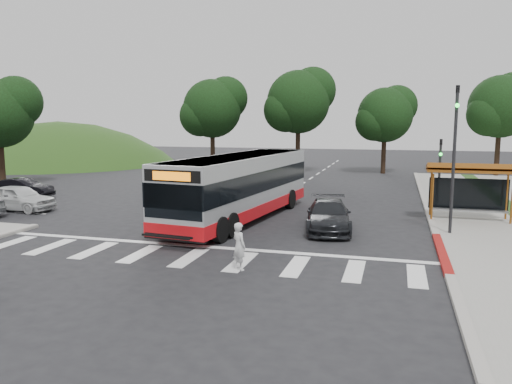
% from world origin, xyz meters
% --- Properties ---
extents(ground, '(140.00, 140.00, 0.00)m').
position_xyz_m(ground, '(0.00, 0.00, 0.00)').
color(ground, black).
rests_on(ground, ground).
extents(sidewalk_east, '(4.00, 40.00, 0.12)m').
position_xyz_m(sidewalk_east, '(11.00, 8.00, 0.06)').
color(sidewalk_east, gray).
rests_on(sidewalk_east, ground).
extents(curb_east, '(0.30, 40.00, 0.15)m').
position_xyz_m(curb_east, '(9.00, 8.00, 0.07)').
color(curb_east, '#9E9991').
rests_on(curb_east, ground).
extents(curb_east_red, '(0.32, 6.00, 0.15)m').
position_xyz_m(curb_east_red, '(9.00, -2.00, 0.08)').
color(curb_east_red, maroon).
rests_on(curb_east_red, ground).
extents(hillside_nw, '(44.00, 44.00, 10.00)m').
position_xyz_m(hillside_nw, '(-32.00, 30.00, 0.00)').
color(hillside_nw, '#183F14').
rests_on(hillside_nw, ground).
extents(crosswalk_ladder, '(18.00, 2.60, 0.01)m').
position_xyz_m(crosswalk_ladder, '(0.00, -5.00, 0.01)').
color(crosswalk_ladder, silver).
rests_on(crosswalk_ladder, ground).
extents(bus_shelter, '(4.20, 1.60, 2.86)m').
position_xyz_m(bus_shelter, '(10.80, 5.10, 2.35)').
color(bus_shelter, brown).
rests_on(bus_shelter, sidewalk_east).
extents(traffic_signal_ne_tall, '(0.18, 0.37, 6.50)m').
position_xyz_m(traffic_signal_ne_tall, '(9.60, 1.49, 3.88)').
color(traffic_signal_ne_tall, black).
rests_on(traffic_signal_ne_tall, ground).
extents(traffic_signal_ne_short, '(0.18, 0.37, 4.00)m').
position_xyz_m(traffic_signal_ne_short, '(9.60, 8.49, 2.48)').
color(traffic_signal_ne_short, black).
rests_on(traffic_signal_ne_short, ground).
extents(tree_ne_a, '(6.16, 5.74, 9.30)m').
position_xyz_m(tree_ne_a, '(16.08, 28.06, 6.39)').
color(tree_ne_a, black).
rests_on(tree_ne_a, parking_lot).
extents(tree_north_a, '(6.60, 6.15, 10.17)m').
position_xyz_m(tree_north_a, '(-1.92, 26.07, 6.92)').
color(tree_north_a, black).
rests_on(tree_north_a, ground).
extents(tree_north_b, '(5.72, 5.33, 8.43)m').
position_xyz_m(tree_north_b, '(6.07, 28.06, 5.66)').
color(tree_north_b, black).
rests_on(tree_north_b, ground).
extents(tree_north_c, '(6.16, 5.74, 9.30)m').
position_xyz_m(tree_north_c, '(-9.92, 24.06, 6.29)').
color(tree_north_c, black).
rests_on(tree_north_c, ground).
extents(tree_west_a, '(5.72, 5.33, 8.43)m').
position_xyz_m(tree_west_a, '(-21.93, 10.06, 5.66)').
color(tree_west_a, black).
rests_on(tree_west_a, ground).
extents(transit_bus, '(4.30, 12.94, 3.28)m').
position_xyz_m(transit_bus, '(-0.38, 2.44, 1.64)').
color(transit_bus, '#B0B3B5').
rests_on(transit_bus, ground).
extents(pedestrian, '(0.71, 0.67, 1.63)m').
position_xyz_m(pedestrian, '(2.22, -5.90, 0.81)').
color(pedestrian, silver).
rests_on(pedestrian, ground).
extents(dark_sedan, '(2.66, 5.06, 1.40)m').
position_xyz_m(dark_sedan, '(4.31, 1.10, 0.70)').
color(dark_sedan, black).
rests_on(dark_sedan, ground).
extents(west_car_white, '(4.40, 2.01, 1.46)m').
position_xyz_m(west_car_white, '(-13.14, 1.50, 0.73)').
color(west_car_white, silver).
rests_on(west_car_white, ground).
extents(west_car_black, '(4.04, 1.65, 1.30)m').
position_xyz_m(west_car_black, '(-16.32, 5.50, 0.65)').
color(west_car_black, black).
rests_on(west_car_black, ground).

